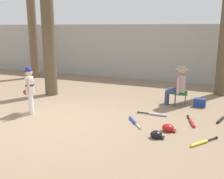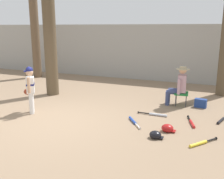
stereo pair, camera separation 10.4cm
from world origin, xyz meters
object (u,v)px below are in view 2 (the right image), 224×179
folding_stool (181,94)px  bat_blue_youth (133,121)px  batting_helmet_black (155,135)px  handbag_beside_stool (201,103)px  bat_red_barrel (192,123)px  bat_yellow_trainer (200,143)px  tree_far_left (35,31)px  tree_near_player (49,20)px  bat_aluminum_silver (156,115)px  seated_spectator (179,85)px  young_ballplayer (30,87)px  batting_helmet_red (168,128)px  bat_black_composite (222,120)px

folding_stool → bat_blue_youth: size_ratio=0.65×
bat_blue_youth → batting_helmet_black: 1.03m
handbag_beside_stool → bat_red_barrel: 1.55m
handbag_beside_stool → bat_blue_youth: size_ratio=0.51×
bat_yellow_trainer → folding_stool: bearing=106.6°
tree_far_left → bat_blue_youth: bearing=-33.3°
tree_near_player → bat_aluminum_silver: (3.95, -0.86, -2.53)m
folding_stool → seated_spectator: seated_spectator is taller
seated_spectator → bat_yellow_trainer: (0.89, -2.64, -0.61)m
young_ballplayer → seated_spectator: (3.65, 2.33, -0.10)m
young_ballplayer → folding_stool: young_ballplayer is taller
handbag_beside_stool → bat_blue_youth: 2.46m
young_ballplayer → bat_yellow_trainer: 4.60m
bat_yellow_trainer → batting_helmet_red: 0.87m
folding_stool → bat_yellow_trainer: bearing=-73.4°
bat_blue_youth → batting_helmet_red: bearing=-15.4°
bat_aluminum_silver → bat_yellow_trainer: bearing=-48.0°
bat_aluminum_silver → bat_yellow_trainer: (1.26, -1.40, 0.00)m
batting_helmet_red → handbag_beside_stool: bearing=76.4°
bat_aluminum_silver → handbag_beside_stool: bearing=50.2°
seated_spectator → handbag_beside_stool: (0.67, 0.03, -0.51)m
bat_red_barrel → bat_aluminum_silver: 1.01m
tree_near_player → young_ballplayer: tree_near_player is taller
tree_far_left → bat_aluminum_silver: 7.65m
bat_red_barrel → tree_far_left: bearing=154.4°
tree_far_left → tree_near_player: bearing=-43.3°
tree_far_left → bat_aluminum_silver: tree_far_left is taller
folding_stool → handbag_beside_stool: bearing=1.7°
bat_blue_youth → folding_stool: bearing=66.1°
folding_stool → tree_far_left: bearing=163.6°
folding_stool → seated_spectator: (-0.10, -0.01, 0.28)m
bat_black_composite → batting_helmet_red: 1.67m
folding_stool → tree_near_player: bearing=-175.0°
batting_helmet_red → bat_aluminum_silver: bearing=117.4°
bat_yellow_trainer → batting_helmet_red: size_ratio=2.04×
handbag_beside_stool → batting_helmet_red: bearing=-103.6°
bat_red_barrel → bat_blue_youth: same height
folding_stool → batting_helmet_black: folding_stool is taller
batting_helmet_black → young_ballplayer: bearing=174.4°
tree_far_left → bat_black_composite: size_ratio=6.37×
bat_black_composite → handbag_beside_stool: bearing=120.3°
young_ballplayer → bat_aluminum_silver: (3.27, 1.10, -0.71)m
young_ballplayer → bat_black_composite: 5.15m
tree_near_player → seated_spectator: tree_near_player is taller
seated_spectator → tree_far_left: 7.40m
tree_near_player → bat_black_composite: size_ratio=7.40×
seated_spectator → batting_helmet_red: 2.29m
tree_far_left → batting_helmet_black: tree_far_left is taller
young_ballplayer → folding_stool: bearing=32.0°
seated_spectator → bat_aluminum_silver: seated_spectator is taller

